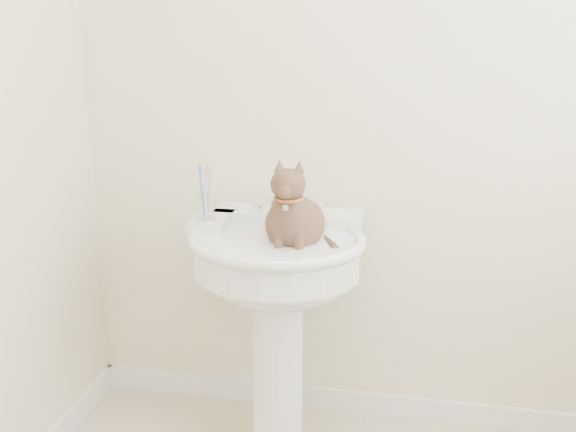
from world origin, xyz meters
The scene contains 7 objects.
wall_back centered at (0.00, 1.10, 1.25)m, with size 2.20×0.00×2.50m, color beige, non-canonical shape.
baseboard_back centered at (0.00, 1.09, 0.04)m, with size 2.20×0.02×0.09m, color white.
pedestal_sink centered at (-0.31, 0.81, 0.66)m, with size 0.61×0.60×0.84m.
faucet centered at (-0.31, 0.96, 0.88)m, with size 0.28×0.12×0.14m.
soap_bar centered at (-0.27, 1.04, 0.85)m, with size 0.09×0.06×0.03m, color gold.
toothbrush_cup centered at (-0.56, 0.83, 0.89)m, with size 0.07×0.07×0.18m.
cat centered at (-0.25, 0.79, 0.88)m, with size 0.22×0.27×0.40m.
Camera 1 is at (0.18, -1.40, 1.56)m, focal length 45.00 mm.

